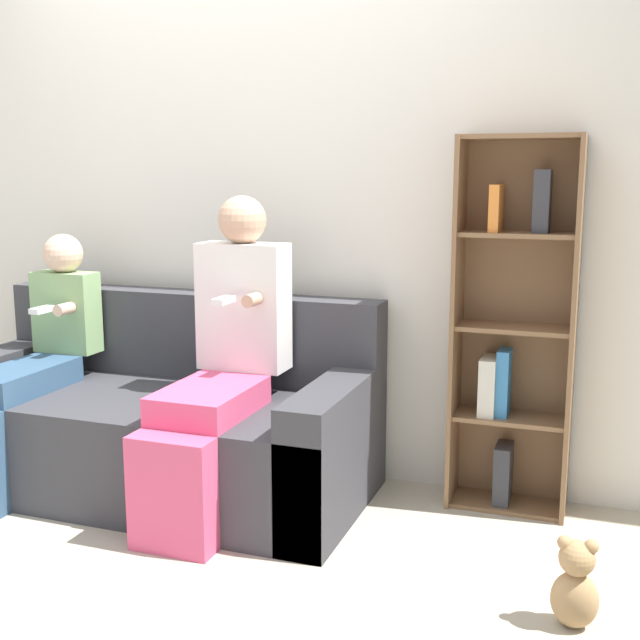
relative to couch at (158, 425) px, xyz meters
name	(u,v)px	position (x,y,z in m)	size (l,w,h in m)	color
ground_plane	(144,545)	(0.24, -0.51, -0.28)	(14.00, 14.00, 0.00)	#B2A893
back_wall	(249,190)	(0.24, 0.46, 1.00)	(10.00, 0.06, 2.55)	silver
couch	(158,425)	(0.00, 0.00, 0.00)	(1.83, 0.84, 0.82)	#38383D
adult_seated	(222,355)	(0.36, -0.10, 0.36)	(0.37, 0.78, 1.26)	#DB4C75
child_seated	(29,362)	(-0.54, -0.14, 0.27)	(0.30, 0.79, 1.08)	#335170
bookshelf	(513,332)	(1.45, 0.33, 0.45)	(0.47, 0.24, 1.50)	brown
teddy_bear	(575,585)	(1.76, -0.54, -0.14)	(0.14, 0.12, 0.29)	tan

